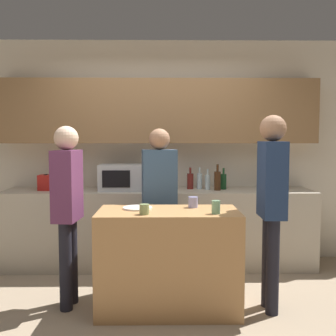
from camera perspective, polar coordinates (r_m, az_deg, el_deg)
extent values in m
plane|color=gray|center=(3.52, -1.69, -21.05)|extent=(14.00, 14.00, 0.00)
cube|color=beige|center=(4.92, -1.38, 2.49)|extent=(6.40, 0.08, 2.70)
cube|color=olive|center=(4.73, -1.42, 8.18)|extent=(3.74, 0.32, 0.75)
cube|color=#B7AD99|center=(4.69, -1.41, -8.69)|extent=(3.60, 0.62, 0.90)
cube|color=#B27F4C|center=(3.53, 0.05, -13.24)|extent=(1.22, 0.60, 0.88)
cube|color=#B7BABC|center=(4.61, -6.65, -1.34)|extent=(0.52, 0.38, 0.30)
cube|color=black|center=(4.43, -7.55, -1.59)|extent=(0.31, 0.01, 0.19)
cube|color=#B21E19|center=(4.78, -16.69, -2.02)|extent=(0.26, 0.16, 0.18)
cube|color=black|center=(4.78, -17.29, -0.92)|extent=(0.02, 0.11, 0.01)
cube|color=black|center=(4.76, -16.14, -0.93)|extent=(0.02, 0.11, 0.01)
cylinder|color=brown|center=(4.78, 15.10, -2.47)|extent=(0.14, 0.14, 0.10)
cylinder|color=#38662D|center=(4.76, 15.13, -0.80)|extent=(0.01, 0.01, 0.18)
sphere|color=silver|center=(4.75, 15.16, 0.88)|extent=(0.13, 0.13, 0.13)
cylinder|color=maroon|center=(4.69, 3.25, -1.93)|extent=(0.08, 0.08, 0.19)
cylinder|color=maroon|center=(4.68, 3.26, -0.36)|extent=(0.03, 0.03, 0.07)
cylinder|color=silver|center=(4.71, 4.58, -1.92)|extent=(0.06, 0.06, 0.19)
cylinder|color=silver|center=(4.69, 4.59, -0.36)|extent=(0.02, 0.02, 0.07)
cylinder|color=silver|center=(4.66, 5.76, -2.06)|extent=(0.06, 0.06, 0.17)
cylinder|color=silver|center=(4.65, 5.77, -0.59)|extent=(0.02, 0.02, 0.07)
cylinder|color=#472814|center=(4.60, 7.18, -1.88)|extent=(0.08, 0.08, 0.22)
cylinder|color=#472814|center=(4.58, 7.20, 0.01)|extent=(0.03, 0.03, 0.09)
cylinder|color=#194723|center=(4.70, 8.06, -1.98)|extent=(0.07, 0.07, 0.18)
cylinder|color=#194723|center=(4.69, 8.08, -0.44)|extent=(0.02, 0.02, 0.07)
cylinder|color=white|center=(3.51, -4.44, -5.79)|extent=(0.26, 0.26, 0.01)
cylinder|color=#77AB81|center=(3.28, 6.97, -5.66)|extent=(0.07, 0.07, 0.11)
cylinder|color=#9497CD|center=(3.57, 3.66, -4.96)|extent=(0.09, 0.09, 0.10)
cylinder|color=#869A5F|center=(3.24, -3.45, -6.00)|extent=(0.08, 0.08, 0.08)
cylinder|color=black|center=(3.56, 14.94, -13.69)|extent=(0.11, 0.11, 0.83)
cylinder|color=black|center=(3.71, 14.32, -12.95)|extent=(0.11, 0.11, 0.83)
cube|color=navy|center=(3.49, 14.86, -1.63)|extent=(0.20, 0.34, 0.65)
sphere|color=#9E7051|center=(3.47, 15.00, 5.60)|extent=(0.22, 0.22, 0.22)
cylinder|color=black|center=(4.09, -0.11, -11.54)|extent=(0.11, 0.11, 0.78)
cylinder|color=black|center=(4.07, -2.38, -11.62)|extent=(0.11, 0.11, 0.78)
cube|color=#35506D|center=(3.95, -1.25, -1.80)|extent=(0.36, 0.24, 0.62)
sphere|color=#9E7051|center=(3.92, -1.26, 4.21)|extent=(0.21, 0.21, 0.21)
cylinder|color=black|center=(3.79, -13.83, -12.93)|extent=(0.11, 0.11, 0.78)
cylinder|color=black|center=(3.64, -14.63, -13.64)|extent=(0.11, 0.11, 0.78)
cube|color=#653056|center=(3.57, -14.43, -2.47)|extent=(0.22, 0.36, 0.62)
sphere|color=beige|center=(3.54, -14.56, 4.22)|extent=(0.21, 0.21, 0.21)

